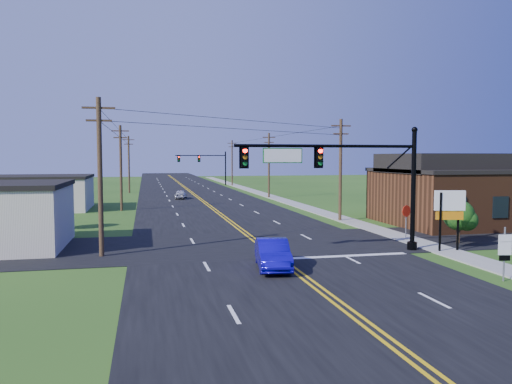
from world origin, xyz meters
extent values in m
plane|color=#254A15|center=(0.00, 0.00, 0.00)|extent=(260.00, 260.00, 0.00)
cube|color=black|center=(0.00, 50.00, 0.02)|extent=(16.00, 220.00, 0.04)
cube|color=black|center=(0.00, 12.00, 0.02)|extent=(70.00, 10.00, 0.04)
cube|color=gray|center=(10.50, 40.00, 0.04)|extent=(2.00, 160.00, 0.08)
cylinder|color=black|center=(8.80, 8.00, 3.60)|extent=(0.28, 0.28, 7.20)
cylinder|color=black|center=(8.80, 8.00, 0.25)|extent=(0.60, 0.60, 0.50)
sphere|color=black|center=(8.80, 8.00, 7.30)|extent=(0.36, 0.36, 0.36)
cylinder|color=black|center=(3.30, 8.00, 6.30)|extent=(11.00, 0.18, 0.18)
cube|color=#055D16|center=(0.60, 8.00, 5.75)|extent=(2.30, 0.06, 0.85)
cylinder|color=black|center=(8.80, 80.00, 3.60)|extent=(0.28, 0.28, 7.20)
cylinder|color=black|center=(8.80, 80.00, 0.25)|extent=(0.60, 0.60, 0.50)
sphere|color=black|center=(8.80, 80.00, 7.30)|extent=(0.36, 0.36, 0.36)
cylinder|color=black|center=(3.80, 80.00, 6.00)|extent=(10.00, 0.18, 0.18)
cube|color=#055D16|center=(0.60, 80.00, 5.45)|extent=(2.30, 0.06, 0.85)
cube|color=#502B16|center=(20.00, 18.00, 2.20)|extent=(14.00, 11.00, 4.40)
cube|color=black|center=(20.00, 18.00, 4.55)|extent=(14.20, 11.20, 0.30)
cube|color=beige|center=(-19.00, 38.00, 1.70)|extent=(12.00, 9.00, 3.40)
cube|color=black|center=(-19.00, 38.00, 3.55)|extent=(12.20, 9.20, 0.30)
cylinder|color=#3A271A|center=(-9.50, 10.00, 4.50)|extent=(0.28, 0.28, 9.00)
cube|color=#3A271A|center=(-9.50, 10.00, 8.40)|extent=(1.80, 0.12, 0.12)
cube|color=#3A271A|center=(-9.50, 10.00, 7.70)|extent=(1.40, 0.12, 0.12)
cylinder|color=#3A271A|center=(-9.50, 35.00, 4.50)|extent=(0.28, 0.28, 9.00)
cube|color=#3A271A|center=(-9.50, 35.00, 8.40)|extent=(1.80, 0.12, 0.12)
cube|color=#3A271A|center=(-9.50, 35.00, 7.70)|extent=(1.40, 0.12, 0.12)
cylinder|color=#3A271A|center=(-9.50, 62.00, 4.50)|extent=(0.28, 0.28, 9.00)
cube|color=#3A271A|center=(-9.50, 62.00, 8.40)|extent=(1.80, 0.12, 0.12)
cube|color=#3A271A|center=(-9.50, 62.00, 7.70)|extent=(1.40, 0.12, 0.12)
cylinder|color=#3A271A|center=(9.80, 22.00, 4.50)|extent=(0.28, 0.28, 9.00)
cube|color=#3A271A|center=(9.80, 22.00, 8.40)|extent=(1.80, 0.12, 0.12)
cube|color=#3A271A|center=(9.80, 22.00, 7.70)|extent=(1.40, 0.12, 0.12)
cylinder|color=#3A271A|center=(9.80, 48.00, 4.50)|extent=(0.28, 0.28, 9.00)
cube|color=#3A271A|center=(9.80, 48.00, 8.40)|extent=(1.80, 0.12, 0.12)
cube|color=#3A271A|center=(9.80, 48.00, 7.70)|extent=(1.40, 0.12, 0.12)
cylinder|color=#3A271A|center=(9.80, 78.00, 4.50)|extent=(0.28, 0.28, 9.00)
cube|color=#3A271A|center=(9.80, 78.00, 8.40)|extent=(1.80, 0.12, 0.12)
cube|color=#3A271A|center=(9.80, 78.00, 7.70)|extent=(1.40, 0.12, 0.12)
cylinder|color=#3A271A|center=(16.00, 26.00, 0.92)|extent=(0.24, 0.24, 1.85)
sphere|color=#0E3A0F|center=(16.00, 26.00, 2.60)|extent=(3.00, 3.00, 3.00)
cylinder|color=#3A271A|center=(13.00, 9.50, 0.66)|extent=(0.24, 0.24, 1.32)
sphere|color=#0E3A0F|center=(13.00, 9.50, 1.86)|extent=(2.00, 2.00, 2.00)
cylinder|color=#3A271A|center=(-14.00, 22.00, 0.77)|extent=(0.24, 0.24, 1.54)
sphere|color=#0E3A0F|center=(-14.00, 22.00, 2.17)|extent=(2.40, 2.40, 2.40)
imported|color=#1207A7|center=(-0.77, 4.88, 0.73)|extent=(2.16, 4.60, 1.46)
imported|color=silver|center=(-2.34, 48.67, 0.60)|extent=(2.00, 3.74, 1.21)
cylinder|color=slate|center=(8.89, 0.16, 1.25)|extent=(0.09, 0.09, 2.49)
cube|color=white|center=(8.89, 0.12, 1.98)|extent=(0.62, 0.13, 0.34)
cube|color=white|center=(8.89, 0.12, 1.53)|extent=(0.62, 0.13, 0.62)
cube|color=black|center=(8.89, 0.12, 1.08)|extent=(0.51, 0.11, 0.25)
cylinder|color=slate|center=(10.62, 12.00, 1.10)|extent=(0.09, 0.09, 2.19)
cylinder|color=red|center=(10.62, 11.97, 1.93)|extent=(0.80, 0.33, 0.84)
cylinder|color=black|center=(10.07, 7.06, 1.79)|extent=(0.17, 0.17, 3.58)
cylinder|color=black|center=(11.27, 7.06, 1.79)|extent=(0.17, 0.17, 3.58)
cube|color=silver|center=(10.67, 7.06, 3.08)|extent=(1.80, 0.63, 1.19)
cube|color=#CC720C|center=(10.67, 7.06, 2.19)|extent=(1.60, 0.56, 0.50)
camera|label=1|loc=(-7.02, -19.27, 5.66)|focal=35.00mm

